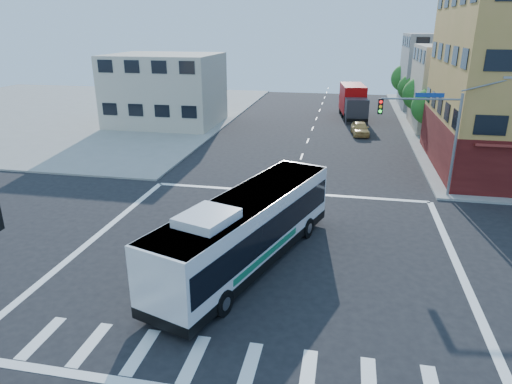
# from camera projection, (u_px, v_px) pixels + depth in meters

# --- Properties ---
(ground) EXTENTS (120.00, 120.00, 0.00)m
(ground) POSITION_uv_depth(u_px,v_px,m) (263.00, 256.00, 23.20)
(ground) COLOR black
(ground) RESTS_ON ground
(sidewalk_nw) EXTENTS (50.00, 50.00, 0.15)m
(sidewalk_nw) POSITION_uv_depth(u_px,v_px,m) (56.00, 111.00, 61.83)
(sidewalk_nw) COLOR gray
(sidewalk_nw) RESTS_ON ground
(building_east_near) EXTENTS (12.06, 10.06, 9.00)m
(building_east_near) POSITION_uv_depth(u_px,v_px,m) (472.00, 89.00, 49.82)
(building_east_near) COLOR #B8A98C
(building_east_near) RESTS_ON ground
(building_east_far) EXTENTS (12.06, 10.06, 10.00)m
(building_east_far) POSITION_uv_depth(u_px,v_px,m) (448.00, 72.00, 62.54)
(building_east_far) COLOR gray
(building_east_far) RESTS_ON ground
(building_west) EXTENTS (12.06, 10.06, 8.00)m
(building_west) POSITION_uv_depth(u_px,v_px,m) (165.00, 90.00, 52.55)
(building_west) COLOR #C0B6A0
(building_west) RESTS_ON ground
(signal_mast_ne) EXTENTS (7.91, 1.13, 8.07)m
(signal_mast_ne) POSITION_uv_depth(u_px,v_px,m) (430.00, 124.00, 29.60)
(signal_mast_ne) COLOR gray
(signal_mast_ne) RESTS_ON ground
(street_tree_a) EXTENTS (3.60, 3.60, 5.53)m
(street_tree_a) POSITION_uv_depth(u_px,v_px,m) (431.00, 105.00, 45.49)
(street_tree_a) COLOR #352313
(street_tree_a) RESTS_ON ground
(street_tree_b) EXTENTS (3.80, 3.80, 5.79)m
(street_tree_b) POSITION_uv_depth(u_px,v_px,m) (420.00, 92.00, 52.80)
(street_tree_b) COLOR #352313
(street_tree_b) RESTS_ON ground
(street_tree_c) EXTENTS (3.40, 3.40, 5.29)m
(street_tree_c) POSITION_uv_depth(u_px,v_px,m) (412.00, 86.00, 60.27)
(street_tree_c) COLOR #352313
(street_tree_c) RESTS_ON ground
(street_tree_d) EXTENTS (4.00, 4.00, 6.03)m
(street_tree_d) POSITION_uv_depth(u_px,v_px,m) (406.00, 77.00, 67.49)
(street_tree_d) COLOR #352313
(street_tree_d) RESTS_ON ground
(transit_bus) EXTENTS (6.76, 13.21, 3.85)m
(transit_bus) POSITION_uv_depth(u_px,v_px,m) (248.00, 229.00, 21.80)
(transit_bus) COLOR black
(transit_bus) RESTS_ON ground
(box_truck) EXTENTS (3.65, 9.19, 4.03)m
(box_truck) POSITION_uv_depth(u_px,v_px,m) (353.00, 103.00, 56.88)
(box_truck) COLOR #29282E
(box_truck) RESTS_ON ground
(parked_car) EXTENTS (2.11, 4.30, 1.41)m
(parked_car) POSITION_uv_depth(u_px,v_px,m) (360.00, 128.00, 48.52)
(parked_car) COLOR tan
(parked_car) RESTS_ON ground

